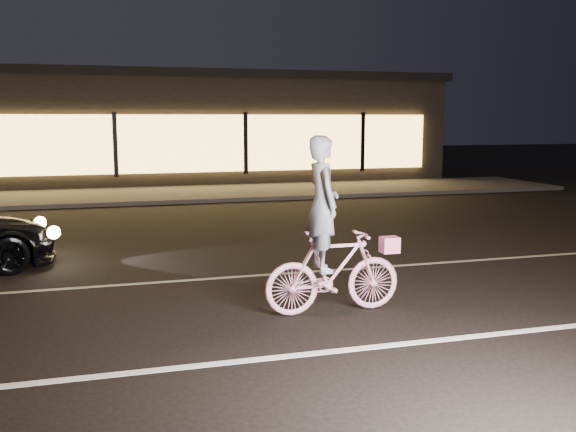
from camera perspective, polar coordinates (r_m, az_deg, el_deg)
name	(u,v)px	position (r m, az deg, el deg)	size (l,w,h in m)	color
ground	(147,324)	(8.08, -12.41, -9.39)	(90.00, 90.00, 0.00)	black
lane_stripe_near	(158,370)	(6.67, -11.51, -13.27)	(60.00, 0.12, 0.01)	silver
lane_stripe_far	(138,284)	(10.00, -13.19, -5.88)	(60.00, 0.10, 0.01)	gray
sidewalk	(118,196)	(20.83, -14.83, 1.73)	(30.00, 4.00, 0.12)	#383533
storefront	(112,127)	(26.65, -15.34, 7.67)	(25.40, 8.42, 4.20)	black
cyclist	(331,251)	(8.16, 3.80, -3.15)	(1.81, 0.62, 2.27)	#E84778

